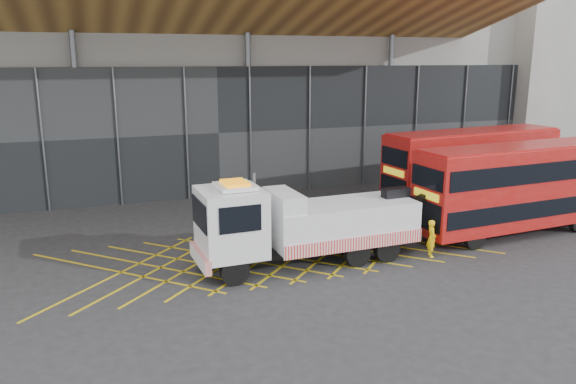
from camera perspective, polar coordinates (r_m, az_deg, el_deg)
name	(u,v)px	position (r m, az deg, el deg)	size (l,w,h in m)	color
ground_plane	(235,258)	(24.78, -5.39, -6.73)	(120.00, 120.00, 0.00)	#27272A
road_markings	(270,254)	(25.19, -1.84, -6.31)	(19.96, 7.16, 0.01)	gold
construction_building	(193,51)	(41.64, -9.64, 13.94)	(55.00, 23.97, 18.00)	gray
east_building	(552,39)	(53.93, 25.24, 13.84)	(15.00, 12.00, 20.00)	gray
recovery_truck	(302,223)	(23.45, 1.39, -3.21)	(11.20, 2.94, 3.90)	black
bus_towed	(517,185)	(29.63, 22.28, 0.64)	(11.02, 3.21, 4.43)	#9E0F0C
bus_second	(472,165)	(34.25, 18.17, 2.67)	(11.22, 3.62, 4.49)	#9E0F0C
worker	(432,238)	(25.45, 14.37, -4.58)	(0.61, 0.40, 1.66)	yellow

